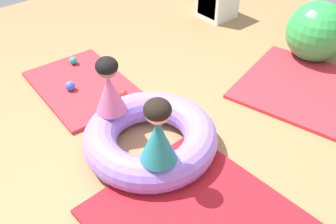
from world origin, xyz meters
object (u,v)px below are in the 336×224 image
at_px(exercise_ball_large, 317,32).
at_px(play_ball_teal, 73,61).
at_px(child_in_pink, 109,86).
at_px(play_ball_blue, 70,86).
at_px(child_in_teal, 158,132).
at_px(inflatable_cushion, 150,137).
at_px(play_ball_red, 123,94).

bearing_deg(exercise_ball_large, play_ball_teal, -125.97).
bearing_deg(play_ball_teal, child_in_pink, -13.02).
bearing_deg(exercise_ball_large, play_ball_blue, -115.38).
bearing_deg(play_ball_teal, child_in_teal, -9.98).
bearing_deg(play_ball_blue, child_in_pink, -1.05).
bearing_deg(play_ball_blue, exercise_ball_large, 64.62).
distance_m(inflatable_cushion, play_ball_teal, 1.67).
distance_m(inflatable_cushion, exercise_ball_large, 2.46).
bearing_deg(exercise_ball_large, play_ball_red, -108.71).
bearing_deg(play_ball_blue, child_in_teal, -2.65).
xyz_separation_m(child_in_pink, child_in_teal, (0.73, -0.06, 0.01)).
relative_size(inflatable_cushion, child_in_teal, 2.11).
bearing_deg(child_in_pink, exercise_ball_large, -149.46).
relative_size(play_ball_teal, play_ball_red, 1.02).
relative_size(inflatable_cushion, play_ball_red, 13.23).
height_order(inflatable_cushion, play_ball_red, inflatable_cushion).
bearing_deg(inflatable_cushion, child_in_teal, -28.45).
height_order(play_ball_blue, exercise_ball_large, exercise_ball_large).
xyz_separation_m(inflatable_cushion, child_in_teal, (0.35, -0.19, 0.41)).
bearing_deg(play_ball_blue, play_ball_red, 36.85).
height_order(inflatable_cushion, play_ball_blue, inflatable_cushion).
distance_m(child_in_pink, play_ball_blue, 0.96).
height_order(child_in_pink, play_ball_teal, child_in_pink).
bearing_deg(child_in_teal, play_ball_blue, -91.51).
distance_m(inflatable_cushion, child_in_pink, 0.57).
xyz_separation_m(inflatable_cushion, play_ball_blue, (-1.22, -0.12, -0.06)).
bearing_deg(play_ball_red, play_ball_blue, -143.15).
xyz_separation_m(inflatable_cushion, exercise_ball_large, (0.00, 2.46, 0.21)).
bearing_deg(play_ball_blue, play_ball_teal, 147.49).
distance_m(child_in_pink, exercise_ball_large, 2.62).
relative_size(child_in_pink, play_ball_red, 5.99).
height_order(play_ball_red, play_ball_blue, play_ball_blue).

